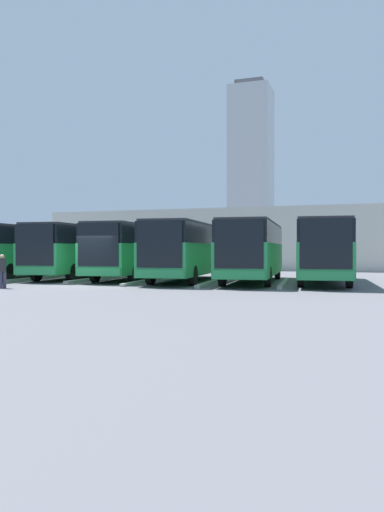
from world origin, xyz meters
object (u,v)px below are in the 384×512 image
(bus_4, at_px, (80,249))
(pedestrian, at_px, (2,270))
(bus_2, at_px, (187,249))
(bus_1, at_px, (253,249))
(bus_0, at_px, (323,249))
(bus_3, at_px, (135,249))
(bus_5, at_px, (24,249))

(bus_4, bearing_deg, pedestrian, 92.03)
(bus_2, bearing_deg, bus_1, 178.83)
(bus_0, relative_size, bus_3, 1.00)
(bus_1, distance_m, bus_2, 3.73)
(bus_4, bearing_deg, bus_3, 176.95)
(bus_3, height_order, pedestrian, bus_3)
(bus_2, relative_size, pedestrian, 6.90)
(pedestrian, bearing_deg, bus_5, 63.45)
(bus_3, bearing_deg, bus_5, 1.47)
(bus_2, bearing_deg, bus_4, -10.90)
(bus_4, height_order, bus_5, same)
(bus_3, relative_size, bus_4, 1.00)
(bus_0, height_order, bus_2, same)
(bus_2, distance_m, bus_5, 11.15)
(bus_0, xyz_separation_m, pedestrian, (13.78, 8.60, -0.98))
(bus_0, relative_size, bus_4, 1.00)
(bus_5, distance_m, pedestrian, 9.18)
(bus_3, xyz_separation_m, bus_4, (3.72, 0.15, 0.00))
(bus_2, distance_m, bus_3, 3.82)
(bus_1, height_order, bus_3, same)
(pedestrian, bearing_deg, bus_1, -19.73)
(bus_1, bearing_deg, pedestrian, 33.32)
(bus_0, distance_m, bus_1, 3.76)
(bus_3, bearing_deg, bus_1, 170.04)
(bus_0, height_order, pedestrian, bus_0)
(bus_0, bearing_deg, bus_1, 3.34)
(bus_3, distance_m, bus_5, 7.49)
(bus_2, height_order, bus_4, same)
(bus_3, distance_m, pedestrian, 9.09)
(bus_0, height_order, bus_5, same)
(bus_1, distance_m, pedestrian, 12.91)
(bus_0, height_order, bus_4, same)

